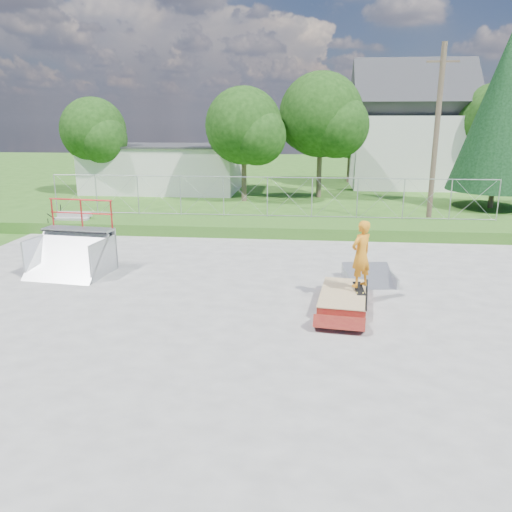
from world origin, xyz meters
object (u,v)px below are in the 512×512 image
Objects in this scene: grind_box at (343,299)px; quarter_pipe at (67,240)px; skater at (361,257)px; flat_bank_ramp at (369,277)px.

grind_box is 1.13× the size of quarter_pipe.
grind_box is 8.65m from quarter_pipe.
skater is (8.82, -1.60, 0.16)m from quarter_pipe.
flat_bank_ramp is at bearing 72.15° from grind_box.
flat_bank_ramp is at bearing -147.28° from skater.
quarter_pipe reaches higher than skater.
quarter_pipe is 8.97m from skater.
skater reaches higher than grind_box.
flat_bank_ramp is 2.10m from skater.
grind_box is 1.72× the size of flat_bank_ramp.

